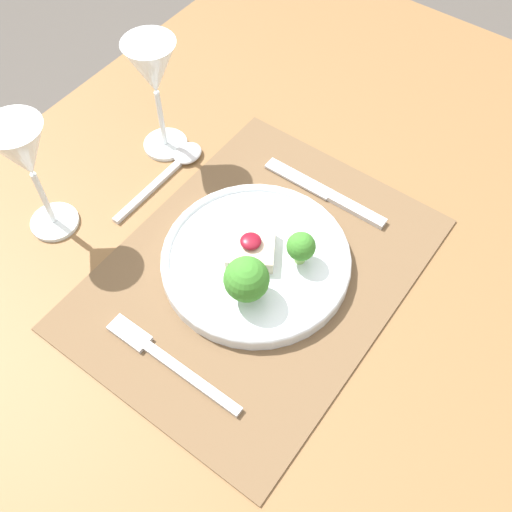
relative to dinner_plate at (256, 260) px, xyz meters
name	(u,v)px	position (x,y,z in m)	size (l,w,h in m)	color
ground_plane	(256,446)	(0.00, 0.00, -0.79)	(8.00, 8.00, 0.00)	#4C4742
dining_table	(257,311)	(0.00, 0.00, -0.12)	(1.32, 0.90, 0.77)	brown
placemat	(257,272)	(0.00, 0.00, -0.02)	(0.46, 0.35, 0.00)	brown
dinner_plate	(256,260)	(0.00, 0.00, 0.00)	(0.25, 0.25, 0.08)	silver
fork	(164,358)	(-0.17, 0.01, -0.01)	(0.02, 0.20, 0.01)	silver
knife	(332,197)	(0.16, -0.02, -0.01)	(0.02, 0.20, 0.01)	silver
spoon	(177,164)	(0.08, 0.20, -0.01)	(0.18, 0.04, 0.01)	silver
wine_glass_near	(153,74)	(0.10, 0.24, 0.12)	(0.07, 0.07, 0.18)	white
wine_glass_far	(25,157)	(-0.10, 0.27, 0.11)	(0.07, 0.07, 0.18)	white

